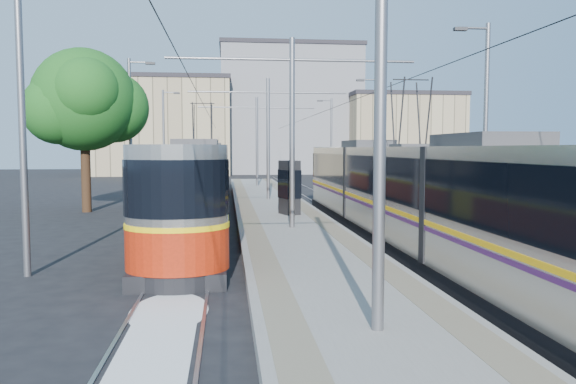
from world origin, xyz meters
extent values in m
plane|color=black|center=(0.00, 0.00, 0.00)|extent=(160.00, 160.00, 0.00)
cube|color=gray|center=(0.00, 17.00, 0.15)|extent=(4.00, 50.00, 0.30)
cube|color=gray|center=(-1.45, 17.00, 0.30)|extent=(0.70, 50.00, 0.01)
cube|color=gray|center=(1.45, 17.00, 0.30)|extent=(0.70, 50.00, 0.01)
cube|color=gray|center=(-4.32, 17.00, 0.01)|extent=(0.07, 70.00, 0.03)
cube|color=gray|center=(-2.88, 17.00, 0.01)|extent=(0.07, 70.00, 0.03)
cube|color=gray|center=(2.88, 17.00, 0.01)|extent=(0.07, 70.00, 0.03)
cube|color=gray|center=(4.32, 17.00, 0.01)|extent=(0.07, 70.00, 0.03)
cube|color=silver|center=(-3.60, -3.00, 0.01)|extent=(1.20, 5.00, 0.01)
cube|color=black|center=(-3.60, 15.78, 0.20)|extent=(2.30, 31.89, 0.40)
cube|color=#A8A39A|center=(-3.60, 15.78, 1.85)|extent=(2.40, 30.29, 2.90)
cube|color=black|center=(-3.60, 15.78, 2.35)|extent=(2.43, 30.29, 1.30)
cube|color=yellow|center=(-3.60, 15.78, 1.45)|extent=(2.43, 30.29, 0.12)
cube|color=#AD2109|center=(-3.60, 15.78, 0.95)|extent=(2.42, 30.29, 1.10)
cube|color=#2D2D30|center=(-3.60, 15.78, 3.45)|extent=(1.68, 3.00, 0.30)
cube|color=black|center=(3.60, 5.30, 0.20)|extent=(2.30, 27.43, 0.40)
cube|color=#AEAAA0|center=(3.60, 5.30, 1.85)|extent=(2.40, 25.83, 2.90)
cube|color=black|center=(3.60, 5.30, 2.35)|extent=(2.43, 25.83, 1.30)
cube|color=#F8AF0D|center=(3.60, 5.30, 1.45)|extent=(2.43, 25.83, 0.12)
cube|color=#3F154A|center=(3.60, 5.30, 1.30)|extent=(2.43, 25.83, 0.10)
cube|color=#2D2D30|center=(3.60, 5.30, 3.45)|extent=(1.68, 3.00, 0.30)
cylinder|color=slate|center=(0.00, -4.00, 3.80)|extent=(0.20, 0.20, 7.00)
cylinder|color=slate|center=(0.00, 8.00, 3.80)|extent=(0.20, 0.20, 7.00)
cylinder|color=slate|center=(0.00, 8.00, 6.50)|extent=(9.20, 0.10, 0.10)
cylinder|color=slate|center=(0.00, 20.00, 3.80)|extent=(0.20, 0.20, 7.00)
cylinder|color=slate|center=(0.00, 20.00, 6.50)|extent=(9.20, 0.10, 0.10)
cylinder|color=slate|center=(0.00, 32.00, 3.80)|extent=(0.20, 0.20, 7.00)
cylinder|color=slate|center=(0.00, 32.00, 6.50)|extent=(9.20, 0.10, 0.10)
cylinder|color=black|center=(-3.60, 17.00, 5.55)|extent=(0.02, 70.00, 0.02)
cylinder|color=black|center=(3.60, 17.00, 5.55)|extent=(0.02, 70.00, 0.02)
cylinder|color=slate|center=(-7.50, 2.00, 4.00)|extent=(0.18, 0.18, 8.00)
cylinder|color=slate|center=(-7.50, 18.00, 4.00)|extent=(0.18, 0.18, 8.00)
cube|color=#2D2D30|center=(-6.40, 18.00, 7.75)|extent=(0.50, 0.22, 0.12)
cylinder|color=slate|center=(-7.50, 34.00, 4.00)|extent=(0.18, 0.18, 8.00)
cube|color=#2D2D30|center=(-6.40, 34.00, 7.75)|extent=(0.50, 0.22, 0.12)
cylinder|color=slate|center=(7.50, 8.00, 4.00)|extent=(0.18, 0.18, 8.00)
cube|color=#2D2D30|center=(6.40, 8.00, 7.75)|extent=(0.50, 0.22, 0.12)
cylinder|color=slate|center=(7.50, 24.00, 4.00)|extent=(0.18, 0.18, 8.00)
cube|color=#2D2D30|center=(6.40, 24.00, 7.75)|extent=(0.50, 0.22, 0.12)
cylinder|color=slate|center=(7.50, 40.00, 4.00)|extent=(0.18, 0.18, 8.00)
cube|color=#2D2D30|center=(6.40, 40.00, 7.75)|extent=(0.50, 0.22, 0.12)
cube|color=black|center=(0.38, 12.24, 1.51)|extent=(0.93, 1.20, 2.42)
cube|color=black|center=(0.38, 12.24, 1.67)|extent=(0.98, 1.25, 1.26)
cylinder|color=#382314|center=(-9.58, 16.87, 1.72)|extent=(0.47, 0.47, 3.45)
sphere|color=#144614|center=(-9.58, 16.87, 5.71)|extent=(5.17, 5.17, 5.17)
sphere|color=#144614|center=(-8.29, 17.73, 5.39)|extent=(3.67, 3.67, 3.67)
cube|color=tan|center=(-10.00, 60.00, 5.76)|extent=(16.00, 12.00, 11.53)
cube|color=#262328|center=(-10.00, 60.00, 11.78)|extent=(16.32, 12.24, 0.50)
cube|color=slate|center=(6.00, 64.00, 8.11)|extent=(18.00, 14.00, 16.22)
cube|color=#262328|center=(6.00, 64.00, 16.47)|extent=(18.36, 14.28, 0.50)
cube|color=tan|center=(20.00, 58.00, 4.87)|extent=(14.00, 10.00, 9.73)
cube|color=#262328|center=(20.00, 58.00, 9.98)|extent=(14.28, 10.20, 0.50)
camera|label=1|loc=(-2.43, -12.74, 3.25)|focal=35.00mm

